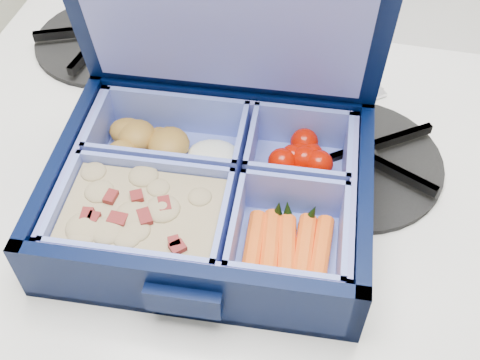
# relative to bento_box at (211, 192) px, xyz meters

# --- Properties ---
(bento_box) EXTENTS (0.26, 0.21, 0.06)m
(bento_box) POSITION_rel_bento_box_xyz_m (0.00, 0.00, 0.00)
(bento_box) COLOR black
(bento_box) RESTS_ON stove
(burner_grate) EXTENTS (0.21, 0.21, 0.02)m
(burner_grate) POSITION_rel_bento_box_xyz_m (0.11, 0.08, -0.02)
(burner_grate) COLOR black
(burner_grate) RESTS_ON stove
(burner_grate_rear) EXTENTS (0.21, 0.21, 0.02)m
(burner_grate_rear) POSITION_rel_bento_box_xyz_m (-0.17, 0.21, -0.02)
(burner_grate_rear) COLOR black
(burner_grate_rear) RESTS_ON stove
(fork) EXTENTS (0.14, 0.11, 0.01)m
(fork) POSITION_rel_bento_box_xyz_m (0.06, 0.14, -0.03)
(fork) COLOR silver
(fork) RESTS_ON stove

